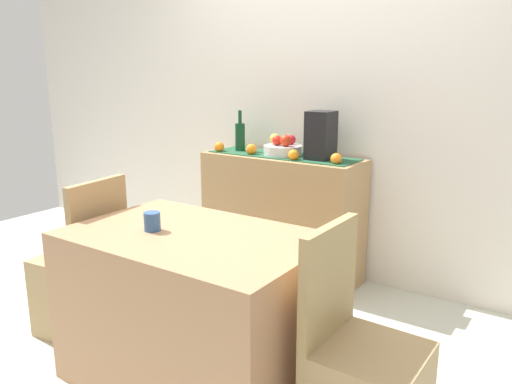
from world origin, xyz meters
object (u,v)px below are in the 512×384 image
coffee_cup (152,221)px  sideboard_console (282,216)px  dining_table (195,309)px  coffee_maker (321,136)px  wine_bottle (240,136)px  fruit_bowl (283,150)px  chair_near_window (83,287)px

coffee_cup → sideboard_console: bearing=96.3°
dining_table → coffee_cup: bearing=-160.3°
coffee_maker → coffee_cup: bearing=-95.5°
wine_bottle → dining_table: 1.64m
coffee_maker → dining_table: bearing=-87.8°
coffee_maker → wine_bottle: bearing=180.0°
coffee_maker → coffee_cup: (-0.14, -1.41, -0.26)m
fruit_bowl → coffee_cup: bearing=-83.7°
fruit_bowl → dining_table: size_ratio=0.23×
coffee_maker → dining_table: coffee_maker is taller
chair_near_window → fruit_bowl: bearing=69.5°
dining_table → coffee_maker: bearing=92.2°
sideboard_console → dining_table: bearing=-75.7°
sideboard_console → dining_table: size_ratio=0.99×
coffee_maker → chair_near_window: bearing=-120.6°
wine_bottle → dining_table: size_ratio=0.26×
chair_near_window → dining_table: bearing=-0.1°
fruit_bowl → coffee_cup: size_ratio=3.08×
fruit_bowl → coffee_maker: bearing=0.0°
fruit_bowl → wine_bottle: size_ratio=0.89×
wine_bottle → chair_near_window: bearing=-95.7°
fruit_bowl → coffee_maker: size_ratio=0.83×
dining_table → sideboard_console: bearing=104.3°
fruit_bowl → chair_near_window: 1.58m
wine_bottle → coffee_cup: wine_bottle is taller
wine_bottle → coffee_cup: (0.52, -1.41, -0.21)m
fruit_bowl → wine_bottle: 0.37m
dining_table → coffee_cup: 0.46m
sideboard_console → coffee_cup: 1.46m
coffee_cup → dining_table: bearing=19.7°
sideboard_console → coffee_maker: 0.67m
coffee_cup → wine_bottle: bearing=110.3°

